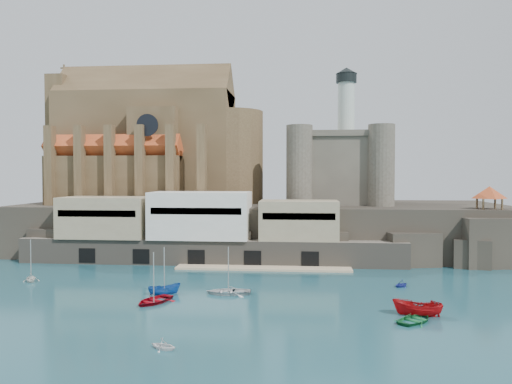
{
  "coord_description": "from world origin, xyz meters",
  "views": [
    {
      "loc": [
        8.61,
        -66.65,
        16.18
      ],
      "look_at": [
        -0.58,
        32.0,
        12.72
      ],
      "focal_mm": 35.0,
      "sensor_mm": 36.0,
      "label": 1
    }
  ],
  "objects_px": {
    "boat_0": "(154,303)",
    "boat_1": "(163,349)",
    "boat_2": "(164,294)",
    "pavilion": "(489,194)",
    "castle_keep": "(337,165)",
    "church": "(155,148)"
  },
  "relations": [
    {
      "from": "pavilion",
      "to": "boat_1",
      "type": "bearing_deg",
      "value": -133.89
    },
    {
      "from": "boat_0",
      "to": "boat_2",
      "type": "bearing_deg",
      "value": 113.27
    },
    {
      "from": "boat_0",
      "to": "boat_2",
      "type": "xyz_separation_m",
      "value": [
        0.09,
        4.53,
        0.0
      ]
    },
    {
      "from": "church",
      "to": "castle_keep",
      "type": "relative_size",
      "value": 1.6
    },
    {
      "from": "church",
      "to": "pavilion",
      "type": "distance_m",
      "value": 68.65
    },
    {
      "from": "boat_2",
      "to": "boat_0",
      "type": "bearing_deg",
      "value": 152.32
    },
    {
      "from": "pavilion",
      "to": "boat_2",
      "type": "height_order",
      "value": "pavilion"
    },
    {
      "from": "pavilion",
      "to": "boat_0",
      "type": "distance_m",
      "value": 62.24
    },
    {
      "from": "boat_0",
      "to": "boat_1",
      "type": "height_order",
      "value": "boat_0"
    },
    {
      "from": "pavilion",
      "to": "boat_0",
      "type": "relative_size",
      "value": 1.1
    },
    {
      "from": "boat_1",
      "to": "boat_2",
      "type": "distance_m",
      "value": 21.65
    },
    {
      "from": "church",
      "to": "boat_2",
      "type": "distance_m",
      "value": 50.38
    },
    {
      "from": "boat_1",
      "to": "boat_2",
      "type": "xyz_separation_m",
      "value": [
        -5.78,
        20.87,
        0.0
      ]
    },
    {
      "from": "church",
      "to": "castle_keep",
      "type": "height_order",
      "value": "church"
    },
    {
      "from": "boat_1",
      "to": "boat_2",
      "type": "bearing_deg",
      "value": 35.84
    },
    {
      "from": "boat_0",
      "to": "pavilion",
      "type": "bearing_deg",
      "value": 55.77
    },
    {
      "from": "church",
      "to": "boat_2",
      "type": "relative_size",
      "value": 10.64
    },
    {
      "from": "boat_1",
      "to": "castle_keep",
      "type": "bearing_deg",
      "value": 2.56
    },
    {
      "from": "boat_2",
      "to": "castle_keep",
      "type": "bearing_deg",
      "value": -58.16
    },
    {
      "from": "castle_keep",
      "to": "boat_2",
      "type": "bearing_deg",
      "value": -121.67
    },
    {
      "from": "castle_keep",
      "to": "boat_0",
      "type": "bearing_deg",
      "value": -119.2
    },
    {
      "from": "castle_keep",
      "to": "pavilion",
      "type": "xyz_separation_m",
      "value": [
        25.92,
        -15.08,
        -5.59
      ]
    }
  ]
}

